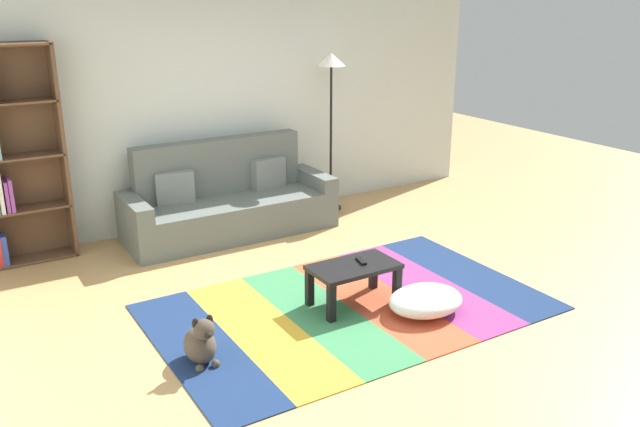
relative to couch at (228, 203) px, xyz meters
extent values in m
plane|color=tan|center=(0.22, -2.02, -0.34)|extent=(14.00, 14.00, 0.00)
cube|color=silver|center=(0.22, 0.53, 1.01)|extent=(6.80, 0.10, 2.70)
cube|color=navy|center=(-1.22, -2.22, -0.33)|extent=(0.53, 2.00, 0.01)
cube|color=gold|center=(-0.69, -2.22, -0.33)|extent=(0.53, 2.00, 0.01)
cube|color=#387F4C|center=(-0.15, -2.22, -0.33)|extent=(0.53, 2.00, 0.01)
cube|color=#C64C2D|center=(0.38, -2.22, -0.33)|extent=(0.53, 2.00, 0.01)
cube|color=#843370|center=(0.92, -2.22, -0.33)|extent=(0.53, 2.00, 0.01)
cube|color=navy|center=(1.45, -2.22, -0.33)|extent=(0.53, 2.00, 0.01)
cube|color=#59605B|center=(0.00, -0.07, -0.14)|extent=(1.90, 0.80, 0.40)
cube|color=#59605B|center=(0.00, 0.23, 0.36)|extent=(1.90, 0.20, 0.60)
cube|color=#59605B|center=(-1.04, -0.07, -0.06)|extent=(0.18, 0.80, 0.56)
cube|color=#59605B|center=(1.04, -0.07, -0.06)|extent=(0.18, 0.80, 0.56)
cube|color=slate|center=(-0.55, 0.11, 0.22)|extent=(0.42, 0.19, 0.36)
cube|color=slate|center=(0.55, 0.11, 0.22)|extent=(0.42, 0.19, 0.36)
cube|color=brown|center=(-1.58, 0.28, 0.71)|extent=(0.04, 0.28, 2.09)
cube|color=brown|center=(-2.01, 0.41, 0.71)|extent=(0.90, 0.01, 2.09)
cube|color=brown|center=(-2.01, 0.28, -0.32)|extent=(0.86, 0.28, 0.02)
cube|color=brown|center=(-2.01, 0.28, 0.19)|extent=(0.86, 0.28, 0.02)
cube|color=brown|center=(-2.01, 0.28, 0.71)|extent=(0.86, 0.28, 0.02)
cube|color=brown|center=(-2.01, 0.28, 1.22)|extent=(0.86, 0.28, 0.02)
cube|color=#334CB2|center=(-2.23, 0.23, -0.16)|extent=(0.05, 0.17, 0.30)
cube|color=purple|center=(-2.14, 0.24, 0.35)|extent=(0.03, 0.18, 0.30)
cube|color=purple|center=(-2.10, 0.25, 0.36)|extent=(0.03, 0.20, 0.32)
cube|color=black|center=(0.18, -2.18, 0.01)|extent=(0.74, 0.42, 0.04)
cube|color=black|center=(-0.15, -2.36, -0.17)|extent=(0.06, 0.06, 0.32)
cube|color=black|center=(0.50, -2.36, -0.17)|extent=(0.06, 0.06, 0.32)
cube|color=black|center=(-0.15, -2.01, -0.17)|extent=(0.06, 0.06, 0.32)
cube|color=black|center=(0.50, -2.01, -0.17)|extent=(0.06, 0.06, 0.32)
ellipsoid|color=white|center=(0.60, -2.62, -0.22)|extent=(0.65, 0.52, 0.21)
ellipsoid|color=#473D33|center=(-1.27, -2.37, -0.21)|extent=(0.22, 0.30, 0.26)
sphere|color=#473D33|center=(-1.27, -2.48, -0.03)|extent=(0.15, 0.15, 0.15)
ellipsoid|color=black|center=(-1.27, -2.54, -0.04)|extent=(0.06, 0.07, 0.05)
ellipsoid|color=black|center=(-1.32, -2.46, 0.02)|extent=(0.05, 0.04, 0.08)
ellipsoid|color=black|center=(-1.22, -2.46, 0.02)|extent=(0.05, 0.04, 0.08)
sphere|color=#473D33|center=(-1.33, -2.51, -0.31)|extent=(0.06, 0.06, 0.06)
sphere|color=#473D33|center=(-1.21, -2.51, -0.31)|extent=(0.06, 0.06, 0.06)
cylinder|color=black|center=(1.40, 0.13, -0.32)|extent=(0.26, 0.26, 0.02)
cylinder|color=black|center=(1.40, 0.13, 0.53)|extent=(0.03, 0.03, 1.69)
cone|color=white|center=(1.40, 0.13, 1.45)|extent=(0.32, 0.32, 0.14)
cube|color=black|center=(0.26, -2.17, 0.04)|extent=(0.08, 0.16, 0.02)
camera|label=1|loc=(-2.70, -6.39, 2.20)|focal=37.25mm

